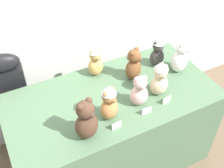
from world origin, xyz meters
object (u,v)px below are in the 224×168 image
object	(u,v)px
teddy_bear_sand	(160,79)
teddy_bear_cocoa	(86,120)
instrument_case	(14,105)
display_table	(112,130)
teddy_bear_charcoal	(158,52)
teddy_bear_caramel	(109,103)
teddy_bear_honey	(96,61)
teddy_bear_snow	(180,57)
teddy_bear_chestnut	(134,65)
teddy_bear_blush	(139,92)

from	to	relation	value
teddy_bear_sand	teddy_bear_cocoa	distance (m)	0.63
instrument_case	display_table	bearing A→B (deg)	-31.76
teddy_bear_charcoal	teddy_bear_caramel	distance (m)	0.70
display_table	teddy_bear_sand	distance (m)	0.64
teddy_bear_honey	teddy_bear_sand	size ratio (longest dim) A/B	0.92
instrument_case	teddy_bear_sand	bearing A→B (deg)	-26.89
teddy_bear_snow	teddy_bear_honey	bearing A→B (deg)	125.91
teddy_bear_caramel	teddy_bear_chestnut	world-z (taller)	teddy_bear_caramel
instrument_case	teddy_bear_cocoa	size ratio (longest dim) A/B	3.41
teddy_bear_blush	teddy_bear_sand	size ratio (longest dim) A/B	0.85
teddy_bear_charcoal	teddy_bear_blush	xyz separation A→B (m)	(-0.36, -0.32, -0.01)
teddy_bear_chestnut	teddy_bear_snow	world-z (taller)	teddy_bear_snow
teddy_bear_caramel	teddy_bear_honey	bearing A→B (deg)	57.47
teddy_bear_caramel	teddy_bear_sand	bearing A→B (deg)	-12.34
teddy_bear_sand	teddy_bear_chestnut	xyz separation A→B (m)	(-0.08, 0.24, -0.02)
teddy_bear_cocoa	teddy_bear_chestnut	distance (m)	0.65
teddy_bear_charcoal	teddy_bear_blush	size ratio (longest dim) A/B	1.07
instrument_case	teddy_bear_snow	size ratio (longest dim) A/B	3.59
instrument_case	teddy_bear_blush	xyz separation A→B (m)	(0.80, -0.68, 0.38)
teddy_bear_caramel	teddy_bear_snow	xyz separation A→B (m)	(0.73, 0.20, -0.00)
teddy_bear_chestnut	teddy_bear_blush	bearing A→B (deg)	-143.38
instrument_case	teddy_bear_cocoa	distance (m)	0.94
teddy_bear_charcoal	teddy_bear_snow	bearing A→B (deg)	-51.93
teddy_bear_honey	teddy_bear_sand	xyz separation A→B (m)	(0.32, -0.41, 0.01)
teddy_bear_caramel	display_table	bearing A→B (deg)	39.06
display_table	teddy_bear_snow	size ratio (longest dim) A/B	5.45
teddy_bear_chestnut	teddy_bear_cocoa	bearing A→B (deg)	-178.11
teddy_bear_sand	teddy_bear_cocoa	bearing A→B (deg)	-164.65
teddy_bear_honey	teddy_bear_snow	xyz separation A→B (m)	(0.61, -0.26, 0.00)
instrument_case	teddy_bear_charcoal	distance (m)	1.28
display_table	teddy_bear_chestnut	distance (m)	0.59
display_table	teddy_bear_sand	xyz separation A→B (m)	(0.32, -0.13, 0.54)
display_table	teddy_bear_honey	distance (m)	0.60
teddy_bear_charcoal	teddy_bear_caramel	bearing A→B (deg)	-151.47
teddy_bear_charcoal	teddy_bear_cocoa	world-z (taller)	teddy_bear_cocoa
teddy_bear_sand	teddy_bear_blush	bearing A→B (deg)	-167.40
display_table	teddy_bear_snow	distance (m)	0.81
instrument_case	teddy_bear_blush	distance (m)	1.11
teddy_bear_chestnut	teddy_bear_sand	bearing A→B (deg)	-103.51
teddy_bear_charcoal	teddy_bear_chestnut	size ratio (longest dim) A/B	0.99
display_table	teddy_bear_caramel	bearing A→B (deg)	-122.18
teddy_bear_blush	teddy_bear_snow	bearing A→B (deg)	29.39
teddy_bear_sand	teddy_bear_snow	xyz separation A→B (m)	(0.30, 0.16, -0.01)
teddy_bear_cocoa	teddy_bear_chestnut	xyz separation A→B (m)	(0.54, 0.36, -0.02)
teddy_bear_honey	display_table	bearing A→B (deg)	-100.02
instrument_case	teddy_bear_cocoa	world-z (taller)	teddy_bear_cocoa
teddy_bear_snow	display_table	bearing A→B (deg)	151.39
display_table	teddy_bear_sand	world-z (taller)	teddy_bear_sand
display_table	teddy_bear_snow	xyz separation A→B (m)	(0.62, 0.03, 0.53)
teddy_bear_blush	teddy_bear_sand	distance (m)	0.19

